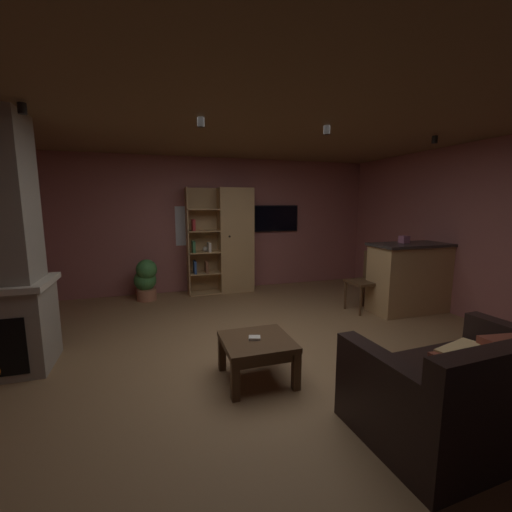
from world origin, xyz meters
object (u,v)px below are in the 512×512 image
Objects in this scene: coffee_table at (257,347)px; wall_mounted_tv at (276,218)px; leather_couch at (466,394)px; dining_chair at (367,277)px; bookshelf_cabinet at (231,241)px; kitchen_bar_counter at (416,277)px; tissue_box at (404,239)px; table_book_0 at (255,338)px; potted_floor_plant at (146,279)px.

coffee_table is 3.92m from wall_mounted_tv.
dining_chair is (1.05, 2.63, 0.22)m from leather_couch.
coffee_table is at bearing -98.94° from bookshelf_cabinet.
kitchen_bar_counter is 1.60× the size of dining_chair.
dining_chair is at bearing 68.17° from leather_couch.
tissue_box is 2.52m from wall_mounted_tv.
bookshelf_cabinet is 16.29× the size of tissue_box.
kitchen_bar_counter reaches higher than leather_couch.
bookshelf_cabinet reaches higher than table_book_0.
kitchen_bar_counter is at bearing -18.19° from dining_chair.
wall_mounted_tv is (0.28, 4.63, 1.07)m from leather_couch.
kitchen_bar_counter is 3.25m from table_book_0.
bookshelf_cabinet is 18.03× the size of table_book_0.
potted_floor_plant is 0.78× the size of wall_mounted_tv.
coffee_table is at bearing -147.11° from dining_chair.
dining_chair is (2.27, 1.47, 0.21)m from coffee_table.
coffee_table is 2.71m from dining_chair.
coffee_table is (-0.51, -3.26, -0.65)m from bookshelf_cabinet.
kitchen_bar_counter is at bearing -22.46° from tissue_box.
tissue_box is 4.29m from potted_floor_plant.
kitchen_bar_counter reaches higher than table_book_0.
leather_couch is at bearing -93.52° from wall_mounted_tv.
tissue_box reaches higher than kitchen_bar_counter.
bookshelf_cabinet is at bearing 99.05° from leather_couch.
coffee_table is (-1.22, 1.16, 0.01)m from leather_couch.
kitchen_bar_counter is at bearing -39.32° from bookshelf_cabinet.
dining_chair reaches higher than coffee_table.
bookshelf_cabinet reaches higher than kitchen_bar_counter.
table_book_0 is 3.26m from potted_floor_plant.
bookshelf_cabinet reaches higher than dining_chair.
tissue_box is (2.27, -1.94, 0.16)m from bookshelf_cabinet.
table_book_0 is at bearing 136.76° from leather_couch.
coffee_table is 0.10m from table_book_0.
dining_chair is at bearing -26.24° from potted_floor_plant.
dining_chair is (2.29, 1.46, 0.11)m from table_book_0.
potted_floor_plant is at bearing -174.28° from bookshelf_cabinet.
leather_couch is at bearing -126.34° from kitchen_bar_counter.
potted_floor_plant is at bearing -171.79° from wall_mounted_tv.
bookshelf_cabinet is at bearing 5.72° from potted_floor_plant.
tissue_box is 1.11× the size of table_book_0.
wall_mounted_tv reaches higher than dining_chair.
tissue_box is at bearing 25.04° from table_book_0.
leather_couch reaches higher than potted_floor_plant.
kitchen_bar_counter is 2.29× the size of coffee_table.
kitchen_bar_counter is 4.44m from potted_floor_plant.
dining_chair reaches higher than table_book_0.
bookshelf_cabinet is 1.67m from potted_floor_plant.
potted_floor_plant is (-1.04, 3.10, 0.06)m from coffee_table.
bookshelf_cabinet is 2.54m from dining_chair.
tissue_box is 0.19× the size of coffee_table.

